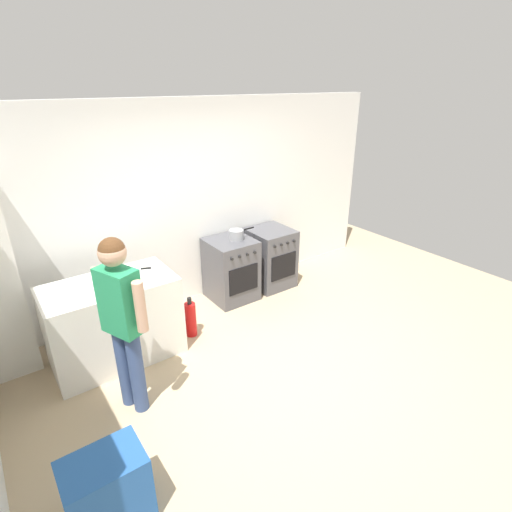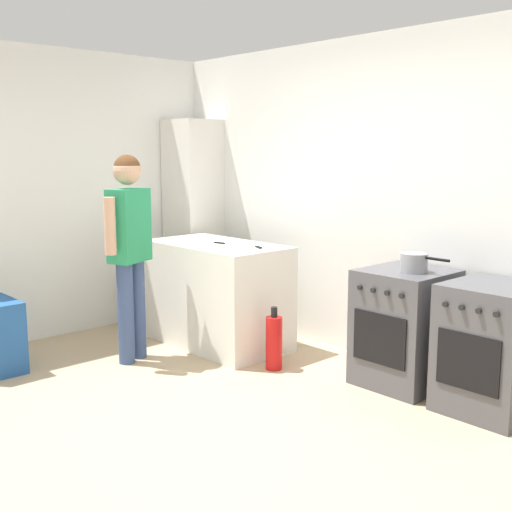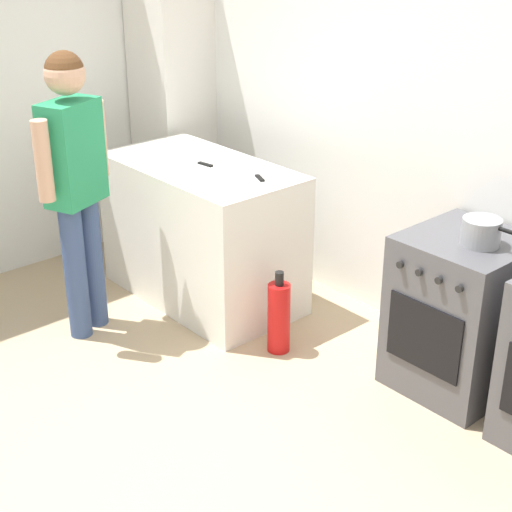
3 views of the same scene
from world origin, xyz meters
TOP-DOWN VIEW (x-y plane):
  - ground_plane at (0.00, 0.00)m, footprint 8.00×8.00m
  - back_wall at (0.00, 1.95)m, footprint 6.00×0.10m
  - side_wall_left at (-2.60, 0.40)m, footprint 0.10×3.10m
  - counter_unit at (-1.35, 1.20)m, footprint 1.30×0.70m
  - oven_left at (0.35, 1.58)m, footprint 0.58×0.62m
  - oven_right at (1.02, 1.58)m, footprint 0.56×0.62m
  - pot at (0.43, 1.55)m, footprint 0.37×0.19m
  - knife_chef at (-1.41, 1.20)m, footprint 0.31×0.07m
  - knife_utility at (-0.96, 1.32)m, footprint 0.24×0.13m
  - person at (-1.46, 0.41)m, footprint 0.31×0.53m
  - fire_extinguisher at (-0.52, 1.10)m, footprint 0.13×0.13m
  - larder_cabinet at (-2.30, 1.68)m, footprint 0.48×0.44m

SIDE VIEW (x-z plane):
  - ground_plane at x=0.00m, z-range 0.00..0.00m
  - fire_extinguisher at x=-0.52m, z-range -0.03..0.47m
  - oven_right at x=1.02m, z-range 0.00..0.85m
  - oven_left at x=0.35m, z-range 0.00..0.85m
  - counter_unit at x=-1.35m, z-range 0.00..0.90m
  - knife_chef at x=-1.41m, z-range 0.90..0.91m
  - knife_utility at x=-0.96m, z-range 0.90..0.91m
  - pot at x=0.43m, z-range 0.85..0.99m
  - larder_cabinet at x=-2.30m, z-range 0.00..2.00m
  - person at x=-1.46m, z-range 0.17..1.83m
  - back_wall at x=0.00m, z-range 0.00..2.60m
  - side_wall_left at x=-2.60m, z-range 0.00..2.60m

